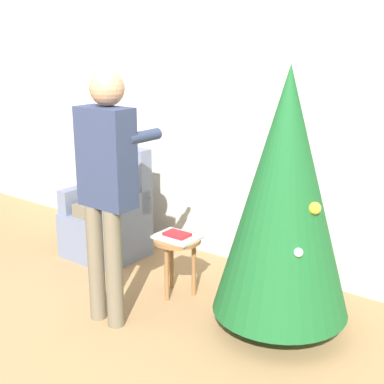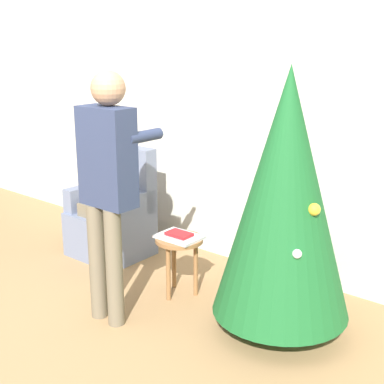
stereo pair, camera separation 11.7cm
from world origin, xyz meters
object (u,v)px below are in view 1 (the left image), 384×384
person_seated (105,187)px  side_stool (177,248)px  person_standing (107,177)px  armchair (109,218)px  christmas_tree (285,194)px

person_seated → side_stool: bearing=-12.7°
person_seated → person_standing: person_standing is taller
side_stool → person_seated: bearing=167.3°
armchair → person_seated: size_ratio=0.83×
armchair → person_seated: (0.00, -0.03, 0.32)m
armchair → person_standing: size_ratio=0.57×
armchair → person_standing: (0.91, -0.86, 0.72)m
christmas_tree → person_standing: bearing=-148.7°
christmas_tree → side_stool: bearing=-177.5°
christmas_tree → person_standing: size_ratio=1.03×
armchair → christmas_tree: bearing=-6.6°
armchair → side_stool: bearing=-14.2°
person_standing → person_seated: bearing=137.6°
christmas_tree → armchair: (-1.94, 0.22, -0.63)m
person_standing → side_stool: (0.14, 0.59, -0.68)m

